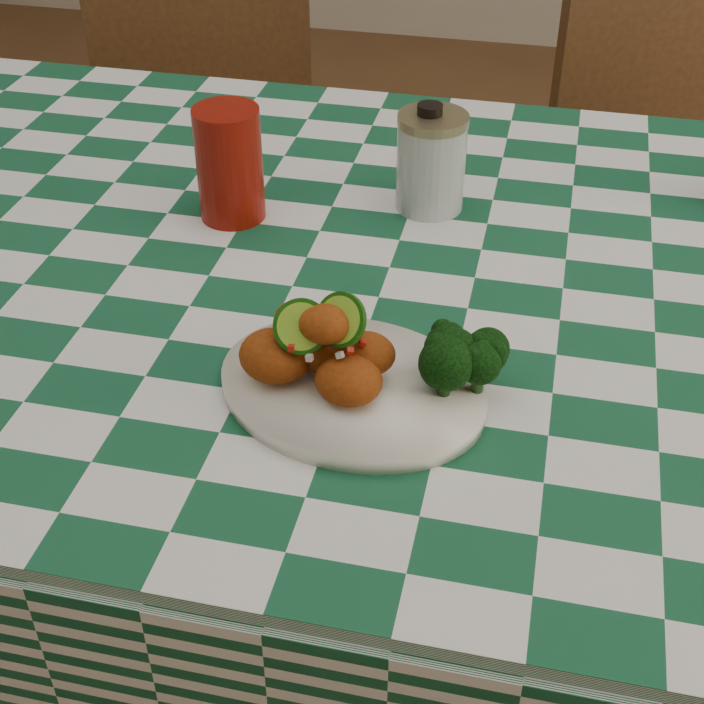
% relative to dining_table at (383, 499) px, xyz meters
% --- Properties ---
extents(ground, '(5.00, 5.00, 0.00)m').
position_rel_dining_table_xyz_m(ground, '(0.00, 0.00, -0.39)').
color(ground, brown).
rests_on(ground, ground).
extents(dining_table, '(1.66, 1.06, 0.79)m').
position_rel_dining_table_xyz_m(dining_table, '(0.00, 0.00, 0.00)').
color(dining_table, '#155032').
rests_on(dining_table, ground).
extents(plate, '(0.32, 0.27, 0.02)m').
position_rel_dining_table_xyz_m(plate, '(0.01, -0.24, 0.40)').
color(plate, white).
rests_on(plate, dining_table).
extents(fried_chicken_pile, '(0.14, 0.10, 0.09)m').
position_rel_dining_table_xyz_m(fried_chicken_pile, '(-0.02, -0.24, 0.45)').
color(fried_chicken_pile, '#9C3B0F').
rests_on(fried_chicken_pile, plate).
extents(broccoli_side, '(0.08, 0.08, 0.06)m').
position_rel_dining_table_xyz_m(broccoli_side, '(0.11, -0.23, 0.44)').
color(broccoli_side, black).
rests_on(broccoli_side, plate).
extents(red_tumbler, '(0.11, 0.11, 0.15)m').
position_rel_dining_table_xyz_m(red_tumbler, '(-0.22, 0.08, 0.47)').
color(red_tumbler, maroon).
rests_on(red_tumbler, dining_table).
extents(ketchup_bottle, '(0.08, 0.08, 0.14)m').
position_rel_dining_table_xyz_m(ketchup_bottle, '(0.02, 0.16, 0.46)').
color(ketchup_bottle, '#6B0B05').
rests_on(ketchup_bottle, dining_table).
extents(mason_jar, '(0.12, 0.12, 0.13)m').
position_rel_dining_table_xyz_m(mason_jar, '(0.02, 0.16, 0.46)').
color(mason_jar, '#B2BCBA').
rests_on(mason_jar, dining_table).
extents(wooden_chair_left, '(0.60, 0.61, 0.98)m').
position_rel_dining_table_xyz_m(wooden_chair_left, '(-0.48, 0.70, 0.10)').
color(wooden_chair_left, '#472814').
rests_on(wooden_chair_left, ground).
extents(wooden_chair_right, '(0.57, 0.58, 0.94)m').
position_rel_dining_table_xyz_m(wooden_chair_right, '(0.43, 0.73, 0.08)').
color(wooden_chair_right, '#472814').
rests_on(wooden_chair_right, ground).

